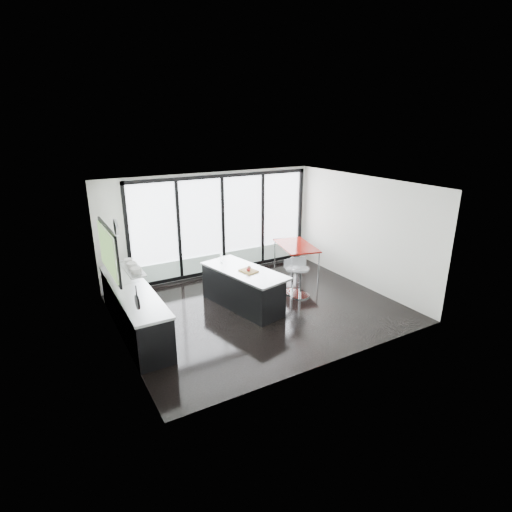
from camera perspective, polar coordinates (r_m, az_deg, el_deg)
floor at (r=9.17m, az=0.40°, el=-7.45°), size 6.00×5.00×0.00m
ceiling at (r=8.33m, az=0.44°, el=10.13°), size 6.00×5.00×0.00m
wall_back at (r=10.90m, az=-4.91°, el=3.90°), size 6.00×0.09×2.80m
wall_front at (r=6.75m, az=11.24°, el=-4.72°), size 6.00×0.00×2.80m
wall_left at (r=7.87m, az=-19.67°, el=-0.79°), size 0.26×5.00×2.80m
wall_right at (r=10.43m, az=14.82°, el=3.39°), size 0.00×5.00×2.80m
counter_cabinets at (r=8.44m, az=-17.02°, el=-7.25°), size 0.69×3.24×1.36m
island at (r=9.09m, az=-1.99°, el=-4.62°), size 1.35×2.29×1.14m
bar_stool_near at (r=9.68m, az=6.35°, el=-3.72°), size 0.59×0.59×0.74m
bar_stool_far at (r=9.87m, az=5.21°, el=-3.47°), size 0.50×0.50×0.66m
red_table at (r=11.18m, az=5.70°, el=-0.39°), size 1.20×1.67×0.81m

